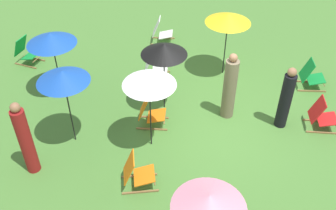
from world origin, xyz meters
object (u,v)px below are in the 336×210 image
Objects in this scene: person_1 at (230,88)px; umbrella_2 at (209,202)px; deckchair_9 at (311,76)px; umbrella_5 at (63,76)px; deckchair_8 at (150,112)px; umbrella_3 at (149,81)px; deckchair_5 at (155,65)px; person_2 at (25,140)px; umbrella_1 at (228,18)px; umbrella_4 at (51,39)px; deckchair_0 at (322,116)px; deckchair_1 at (26,52)px; umbrella_0 at (164,49)px; deckchair_7 at (161,32)px; deckchair_3 at (137,173)px; person_0 at (286,99)px.

umbrella_2 is at bearing 122.10° from person_1.
umbrella_5 reaches higher than deckchair_9.
deckchair_8 is 1.61m from umbrella_3.
person_2 reaches higher than deckchair_5.
umbrella_4 is at bearing 107.56° from umbrella_1.
deckchair_0 is at bearing -87.35° from deckchair_8.
umbrella_1 is at bearing -74.82° from deckchair_1.
deckchair_8 is at bearing 158.83° from umbrella_0.
umbrella_1 reaches higher than deckchair_5.
umbrella_4 is at bearing 138.52° from deckchair_7.
deckchair_3 is 0.45× the size of umbrella_2.
deckchair_8 is at bearing -105.69° from deckchair_1.
deckchair_1 is 0.51× the size of person_0.
umbrella_3 is 1.07× the size of person_1.
umbrella_0 reaches higher than deckchair_5.
umbrella_5 is at bearing 112.24° from deckchair_9.
deckchair_5 is (1.74, 4.27, 0.00)m from deckchair_0.
deckchair_8 is 3.08m from umbrella_4.
umbrella_5 reaches higher than deckchair_8.
umbrella_2 is 1.12× the size of person_0.
person_1 is at bearing -6.39° from umbrella_2.
deckchair_1 is (2.07, 8.19, 0.00)m from deckchair_0.
person_0 is 0.91× the size of person_2.
umbrella_0 is at bearing -73.34° from person_0.
umbrella_0 is at bearing -107.36° from person_2.
umbrella_4 is at bearing -117.18° from deckchair_1.
person_0 is (-1.69, 0.97, 0.42)m from deckchair_9.
deckchair_9 is 6.61m from umbrella_5.
deckchair_1 is 2.36m from umbrella_4.
umbrella_2 is 6.09m from umbrella_4.
deckchair_5 is at bearing 15.89° from umbrella_2.
umbrella_1 reaches higher than umbrella_0.
umbrella_1 is 1.05× the size of umbrella_4.
deckchair_3 is 0.46× the size of person_2.
deckchair_8 is at bearing 93.72° from deckchair_0.
person_2 is at bearing 107.10° from deckchair_0.
person_1 is (0.55, -1.88, 0.48)m from deckchair_8.
person_1 is at bearing -122.02° from person_2.
person_1 is (-1.90, -0.09, -0.90)m from umbrella_1.
person_1 is (1.29, -3.56, -0.97)m from umbrella_5.
person_1 reaches higher than deckchair_7.
deckchair_3 and deckchair_7 have the same top height.
deckchair_0 is 0.44× the size of umbrella_1.
umbrella_5 is at bearing 99.73° from deckchair_0.
deckchair_1 is 1.03× the size of deckchair_8.
umbrella_0 reaches higher than person_0.
person_2 is (-1.74, 2.32, 0.50)m from deckchair_8.
deckchair_7 is 0.50× the size of person_0.
umbrella_2 reaches higher than person_0.
umbrella_0 is at bearing 139.20° from umbrella_1.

